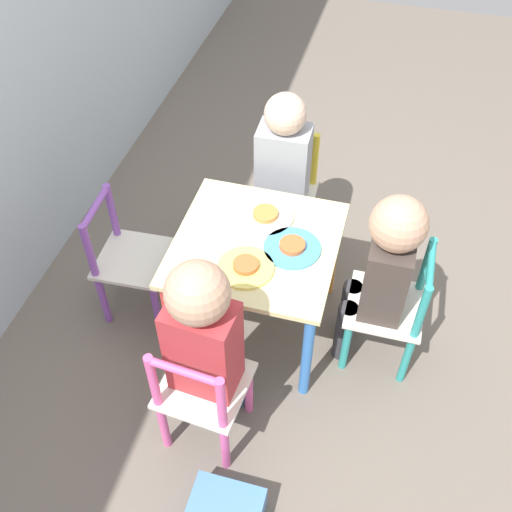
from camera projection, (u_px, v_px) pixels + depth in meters
The scene contains 12 objects.
ground_plane at pixel (256, 323), 2.34m from camera, with size 6.00×6.00×0.00m, color #6B6056.
kids_table at pixel (256, 257), 2.07m from camera, with size 0.55×0.55×0.45m.
chair_pink at pixel (202, 394), 1.85m from camera, with size 0.28×0.28×0.51m.
chair_teal at pixel (391, 309), 2.07m from camera, with size 0.26×0.26×0.51m.
chair_yellow at pixel (284, 195), 2.48m from camera, with size 0.27×0.27×0.51m.
chair_purple at pixel (129, 260), 2.23m from camera, with size 0.27×0.27×0.51m.
child_left at pixel (205, 336), 1.72m from camera, with size 0.23×0.21×0.78m.
child_front at pixel (383, 266), 1.94m from camera, with size 0.20×0.22×0.74m.
child_right at pixel (282, 167), 2.30m from camera, with size 0.21×0.20×0.75m.
plate_left at pixel (246, 267), 1.92m from camera, with size 0.18×0.18×0.03m.
plate_front at pixel (292, 247), 1.98m from camera, with size 0.19×0.19×0.03m.
plate_right at pixel (265, 216), 2.09m from camera, with size 0.20×0.20×0.03m.
Camera 1 is at (-1.36, -0.37, 1.89)m, focal length 42.00 mm.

